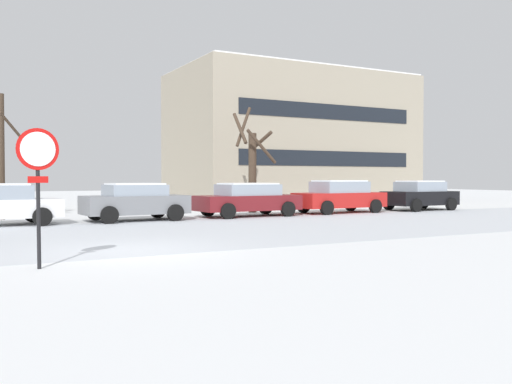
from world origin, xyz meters
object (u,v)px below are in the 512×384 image
(parked_car_gray, at_px, (135,201))
(parked_car_red, at_px, (339,196))
(parked_car_maroon, at_px, (248,199))
(parked_car_black, at_px, (420,195))
(stop_sign, at_px, (38,170))

(parked_car_gray, relative_size, parked_car_red, 0.88)
(parked_car_maroon, relative_size, parked_car_red, 1.01)
(parked_car_red, xyz_separation_m, parked_car_black, (4.90, -0.19, -0.01))
(stop_sign, relative_size, parked_car_maroon, 0.56)
(stop_sign, xyz_separation_m, parked_car_black, (19.45, 10.24, -1.02))
(stop_sign, height_order, parked_car_maroon, stop_sign)
(parked_car_gray, distance_m, parked_car_maroon, 4.90)
(stop_sign, bearing_deg, parked_car_gray, 65.19)
(parked_car_gray, xyz_separation_m, parked_car_red, (9.80, 0.16, 0.03))
(parked_car_red, relative_size, parked_car_black, 1.15)
(stop_sign, xyz_separation_m, parked_car_maroon, (9.65, 10.32, -1.05))
(stop_sign, distance_m, parked_car_red, 17.93)
(stop_sign, xyz_separation_m, parked_car_red, (14.55, 10.43, -1.01))
(stop_sign, height_order, parked_car_gray, stop_sign)
(parked_car_red, bearing_deg, stop_sign, -144.36)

